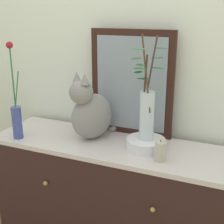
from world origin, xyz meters
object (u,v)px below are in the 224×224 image
at_px(sideboard, 112,214).
at_px(vase_slim_green, 16,115).
at_px(vase_glass_clear, 147,110).
at_px(mirror_leaning, 131,84).
at_px(bowl_porcelain, 146,144).
at_px(cat_sitting, 91,112).
at_px(candle_pillar, 160,151).

bearing_deg(sideboard, vase_slim_green, -165.51).
bearing_deg(vase_glass_clear, sideboard, -176.52).
height_order(sideboard, mirror_leaning, mirror_leaning).
xyz_separation_m(sideboard, bowl_porcelain, (0.19, 0.01, 0.47)).
bearing_deg(cat_sitting, sideboard, -9.32).
bearing_deg(vase_glass_clear, vase_slim_green, -168.33).
bearing_deg(vase_slim_green, candle_pillar, 2.69).
relative_size(mirror_leaning, cat_sitting, 1.37).
bearing_deg(bowl_porcelain, candle_pillar, -45.61).
xyz_separation_m(sideboard, vase_glass_clear, (0.18, 0.01, 0.66)).
bearing_deg(vase_glass_clear, candle_pillar, -45.20).
xyz_separation_m(cat_sitting, bowl_porcelain, (0.32, -0.01, -0.13)).
bearing_deg(sideboard, bowl_porcelain, 3.52).
bearing_deg(bowl_porcelain, vase_glass_clear, -170.84).
bearing_deg(cat_sitting, bowl_porcelain, -1.95).
relative_size(cat_sitting, candle_pillar, 3.95).
xyz_separation_m(vase_slim_green, candle_pillar, (0.81, 0.04, -0.08)).
relative_size(sideboard, vase_slim_green, 2.53).
bearing_deg(vase_slim_green, cat_sitting, 22.28).
bearing_deg(vase_glass_clear, bowl_porcelain, 9.16).
relative_size(sideboard, candle_pillar, 12.31).
height_order(sideboard, vase_glass_clear, vase_glass_clear).
xyz_separation_m(mirror_leaning, cat_sitting, (-0.18, -0.16, -0.14)).
height_order(cat_sitting, vase_glass_clear, vase_glass_clear).
bearing_deg(vase_glass_clear, cat_sitting, 178.01).
bearing_deg(mirror_leaning, bowl_porcelain, -49.55).
bearing_deg(candle_pillar, sideboard, 161.78).
relative_size(mirror_leaning, candle_pillar, 5.41).
bearing_deg(cat_sitting, vase_slim_green, -157.72).
xyz_separation_m(mirror_leaning, vase_glass_clear, (0.15, -0.17, -0.08)).
height_order(sideboard, bowl_porcelain, bowl_porcelain).
relative_size(vase_slim_green, bowl_porcelain, 2.62).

